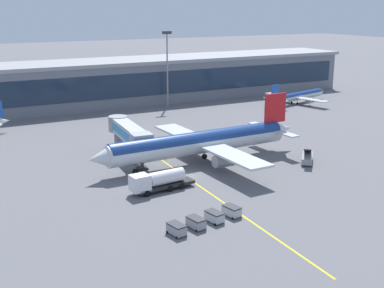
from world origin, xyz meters
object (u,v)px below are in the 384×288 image
Objects in this scene: main_airliner at (201,142)px; baggage_cart_2 at (214,216)px; baggage_cart_3 at (232,211)px; belt_loader at (307,157)px; baggage_cart_0 at (177,229)px; fuel_tanker at (158,181)px; commuter_jet_far at (297,96)px; baggage_cart_1 at (196,223)px.

main_airliner is 27.12m from baggage_cart_2.
main_airliner is 15.06× the size of baggage_cart_3.
baggage_cart_0 is (-35.47, -16.19, -0.21)m from belt_loader.
fuel_tanker is 0.41× the size of commuter_jet_far.
belt_loader is 35.90m from baggage_cart_1.
baggage_cart_1 is at bearing -120.51° from main_airliner.
fuel_tanker reaches higher than baggage_cart_3.
baggage_cart_3 is 88.61m from commuter_jet_far.
main_airliner is at bearing 152.27° from belt_loader.
belt_loader is at bearing 25.80° from baggage_cart_1.
baggage_cart_3 is at bearing 10.15° from baggage_cart_1.
baggage_cart_0 is at bearing -124.98° from main_airliner.
commuter_jet_far is (37.06, 47.72, 1.26)m from belt_loader.
main_airliner is 15.06× the size of baggage_cart_1.
fuel_tanker reaches higher than baggage_cart_1.
main_airliner is at bearing 36.86° from fuel_tanker.
fuel_tanker is at bearing 73.61° from baggage_cart_0.
fuel_tanker is 3.81× the size of baggage_cart_3.
fuel_tanker reaches higher than baggage_cart_2.
fuel_tanker is 1.83× the size of belt_loader.
fuel_tanker is 16.22m from baggage_cart_0.
baggage_cart_2 is 1.00× the size of baggage_cart_3.
belt_loader is 29.79m from baggage_cart_3.
baggage_cart_2 is 3.20m from baggage_cart_3.
baggage_cart_3 is (-26.02, -14.50, -0.21)m from belt_loader.
baggage_cart_1 and baggage_cart_3 have the same top height.
fuel_tanker is at bearing -143.14° from main_airliner.
baggage_cart_0 is 6.40m from baggage_cart_2.
belt_loader is at bearing 29.12° from baggage_cart_3.
baggage_cart_3 is at bearing -150.88° from belt_loader.
commuter_jet_far reaches higher than belt_loader.
baggage_cart_3 is at bearing -109.40° from main_airliner.
fuel_tanker is at bearing -178.78° from belt_loader.
commuter_jet_far is (67.97, 48.37, 0.50)m from fuel_tanker.
main_airliner is 31.25m from baggage_cart_0.
baggage_cart_2 is at bearing 10.15° from baggage_cart_0.
baggage_cart_3 is (6.30, 1.13, 0.00)m from baggage_cart_1.
fuel_tanker is 3.81× the size of baggage_cart_1.
baggage_cart_2 is at bearing -115.33° from main_airliner.
baggage_cart_2 is (-11.52, -24.34, -3.18)m from main_airliner.
main_airliner reaches higher than fuel_tanker.
belt_loader reaches higher than baggage_cart_0.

